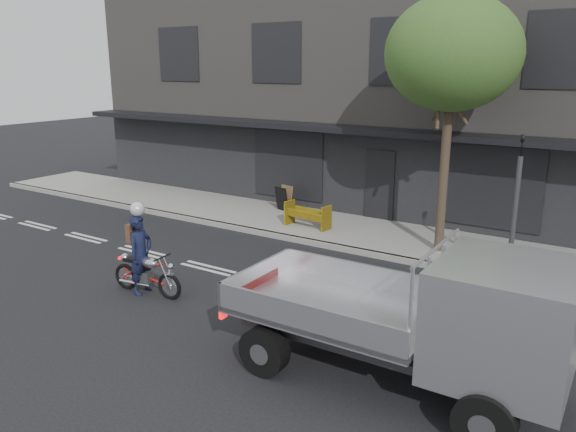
# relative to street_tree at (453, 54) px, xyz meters

# --- Properties ---
(ground) EXTENTS (80.00, 80.00, 0.00)m
(ground) POSITION_rel_street_tree_xyz_m (-2.20, -4.20, -5.28)
(ground) COLOR black
(ground) RESTS_ON ground
(sidewalk) EXTENTS (32.00, 3.20, 0.15)m
(sidewalk) POSITION_rel_street_tree_xyz_m (-2.20, 0.50, -5.20)
(sidewalk) COLOR gray
(sidewalk) RESTS_ON ground
(kerb) EXTENTS (32.00, 0.20, 0.15)m
(kerb) POSITION_rel_street_tree_xyz_m (-2.20, -1.10, -5.20)
(kerb) COLOR gray
(kerb) RESTS_ON ground
(building_main) EXTENTS (26.00, 10.00, 8.00)m
(building_main) POSITION_rel_street_tree_xyz_m (-2.20, 7.10, -1.28)
(building_main) COLOR slate
(building_main) RESTS_ON ground
(street_tree) EXTENTS (3.40, 3.40, 6.74)m
(street_tree) POSITION_rel_street_tree_xyz_m (0.00, 0.00, 0.00)
(street_tree) COLOR #382B21
(street_tree) RESTS_ON ground
(traffic_light_pole) EXTENTS (0.12, 0.12, 3.50)m
(traffic_light_pole) POSITION_rel_street_tree_xyz_m (2.00, -0.85, -3.63)
(traffic_light_pole) COLOR #2D2D30
(traffic_light_pole) RESTS_ON ground
(motorcycle) EXTENTS (1.90, 0.55, 0.98)m
(motorcycle) POSITION_rel_street_tree_xyz_m (-4.68, -6.19, -4.78)
(motorcycle) COLOR black
(motorcycle) RESTS_ON ground
(rider) EXTENTS (0.49, 0.70, 1.81)m
(rider) POSITION_rel_street_tree_xyz_m (-4.83, -6.19, -4.37)
(rider) COLOR black
(rider) RESTS_ON ground
(flatbed_ute) EXTENTS (5.32, 2.24, 2.46)m
(flatbed_ute) POSITION_rel_street_tree_xyz_m (2.54, -6.58, -3.87)
(flatbed_ute) COLOR black
(flatbed_ute) RESTS_ON ground
(construction_barrier) EXTENTS (1.49, 0.77, 0.80)m
(construction_barrier) POSITION_rel_street_tree_xyz_m (-4.13, -0.25, -4.73)
(construction_barrier) COLOR yellow
(construction_barrier) RESTS_ON sidewalk
(sandwich_board) EXTENTS (0.60, 0.46, 0.84)m
(sandwich_board) POSITION_rel_street_tree_xyz_m (-5.89, 1.18, -4.71)
(sandwich_board) COLOR black
(sandwich_board) RESTS_ON sidewalk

